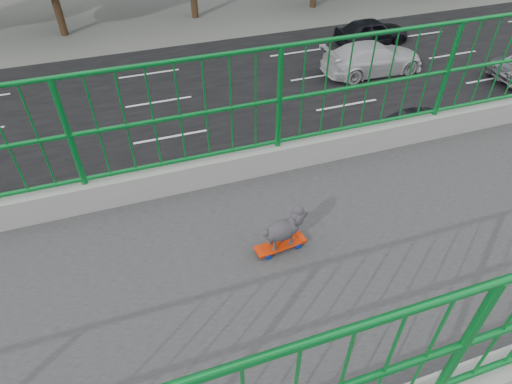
{
  "coord_description": "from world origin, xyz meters",
  "views": [
    {
      "loc": [
        2.21,
        -1.47,
        10.02
      ],
      "look_at": [
        -1.09,
        -0.35,
        6.98
      ],
      "focal_mm": 30.67,
      "sensor_mm": 36.0,
      "label": 1
    }
  ],
  "objects": [
    {
      "name": "skateboard",
      "position": [
        -0.25,
        -0.4,
        7.05
      ],
      "size": [
        0.19,
        0.49,
        0.06
      ],
      "rotation": [
        0.0,
        0.0,
        0.11
      ],
      "color": "red",
      "rests_on": "footbridge"
    },
    {
      "name": "road",
      "position": [
        -13.0,
        0.0,
        0.01
      ],
      "size": [
        18.0,
        90.0,
        0.02
      ],
      "primitive_type": "cube",
      "color": "black",
      "rests_on": "ground"
    },
    {
      "name": "car_1",
      "position": [
        -9.2,
        8.49,
        0.7
      ],
      "size": [
        1.48,
        4.24,
        1.4
      ],
      "primitive_type": "imported",
      "color": "black",
      "rests_on": "ground"
    },
    {
      "name": "footbridge",
      "position": [
        0.0,
        0.0,
        5.22
      ],
      "size": [
        3.0,
        24.0,
        7.0
      ],
      "color": "#2D2D2F",
      "rests_on": "ground"
    },
    {
      "name": "poodle",
      "position": [
        -0.25,
        -0.38,
        7.26
      ],
      "size": [
        0.21,
        0.44,
        0.37
      ],
      "rotation": [
        0.0,
        0.0,
        0.11
      ],
      "color": "#2D2A2F",
      "rests_on": "skateboard"
    },
    {
      "name": "railing",
      "position": [
        0.0,
        0.0,
        7.21
      ],
      "size": [
        3.0,
        24.0,
        1.42
      ],
      "color": "gray",
      "rests_on": "footbridge"
    },
    {
      "name": "car_4",
      "position": [
        -18.8,
        12.47,
        0.71
      ],
      "size": [
        1.68,
        4.17,
        1.42
      ],
      "primitive_type": "imported",
      "rotation": [
        0.0,
        0.0,
        3.14
      ],
      "color": "black",
      "rests_on": "ground"
    },
    {
      "name": "car_3",
      "position": [
        -15.6,
        10.71,
        0.75
      ],
      "size": [
        2.11,
        5.2,
        1.51
      ],
      "primitive_type": "imported",
      "rotation": [
        0.0,
        0.0,
        3.14
      ],
      "color": "silver",
      "rests_on": "ground"
    }
  ]
}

